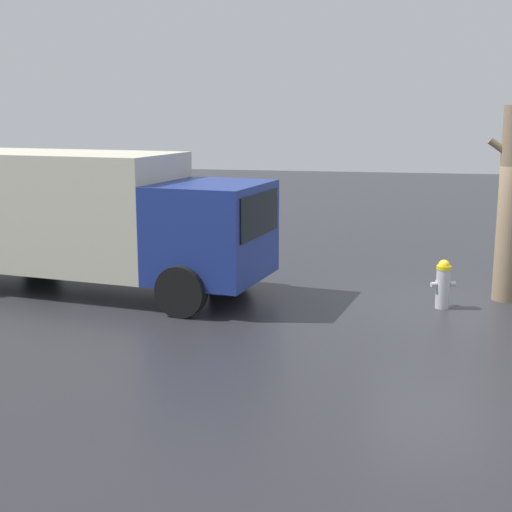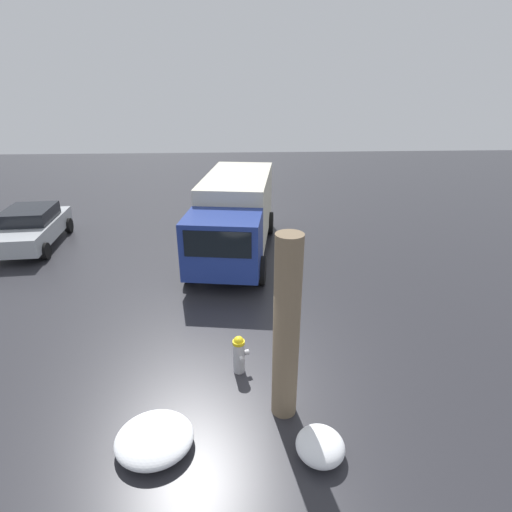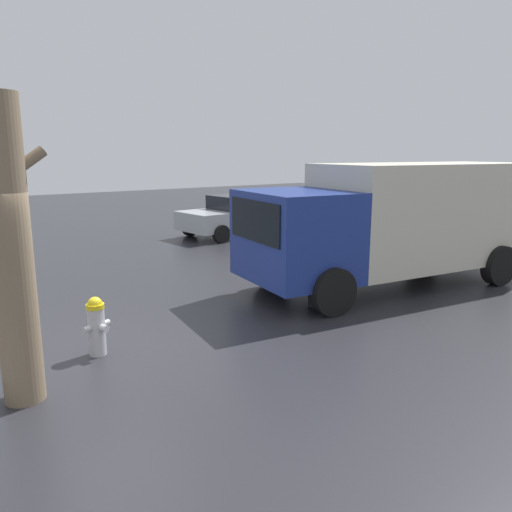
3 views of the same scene
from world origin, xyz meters
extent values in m
plane|color=#28282D|center=(0.00, 0.00, 0.00)|extent=(60.00, 60.00, 0.00)
cylinder|color=#B7B7BC|center=(0.00, 0.00, 0.36)|extent=(0.25, 0.25, 0.71)
cylinder|color=yellow|center=(0.00, 0.00, 0.75)|extent=(0.26, 0.26, 0.07)
sphere|color=yellow|center=(0.00, 0.00, 0.78)|extent=(0.21, 0.21, 0.21)
cylinder|color=#B7B7BC|center=(0.06, -0.16, 0.44)|extent=(0.14, 0.13, 0.11)
cylinder|color=#B7B7BC|center=(0.16, 0.06, 0.44)|extent=(0.12, 0.12, 0.09)
cylinder|color=#B7B7BC|center=(-0.16, -0.06, 0.44)|extent=(0.12, 0.12, 0.09)
cylinder|color=#7F6B51|center=(-1.17, -0.83, 1.79)|extent=(0.47, 0.47, 3.58)
cylinder|color=#7F6B51|center=(-0.96, -0.83, 2.80)|extent=(0.54, 0.13, 0.43)
cube|color=navy|center=(4.16, 0.39, 1.33)|extent=(2.14, 2.49, 1.75)
cube|color=black|center=(3.24, 0.52, 1.68)|extent=(0.30, 1.88, 0.77)
cube|color=beige|center=(7.55, -0.10, 1.57)|extent=(5.28, 2.94, 2.24)
cylinder|color=black|center=(4.09, -0.74, 0.45)|extent=(0.93, 0.41, 0.90)
cylinder|color=black|center=(4.41, 1.49, 0.45)|extent=(0.93, 0.41, 0.90)
cylinder|color=black|center=(8.63, -1.39, 0.45)|extent=(0.93, 0.41, 0.90)
cylinder|color=#23232D|center=(4.24, -0.11, 0.43)|extent=(0.27, 0.27, 0.85)
cylinder|color=maroon|center=(4.24, -0.11, 1.21)|extent=(0.39, 0.39, 0.71)
sphere|color=tan|center=(4.24, -0.11, 1.68)|extent=(0.23, 0.23, 0.23)
camera|label=1|loc=(0.72, 12.79, 3.45)|focal=50.00mm
camera|label=2|loc=(-6.97, 0.01, 5.73)|focal=28.00mm
camera|label=3|loc=(-2.20, -6.98, 2.94)|focal=35.00mm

